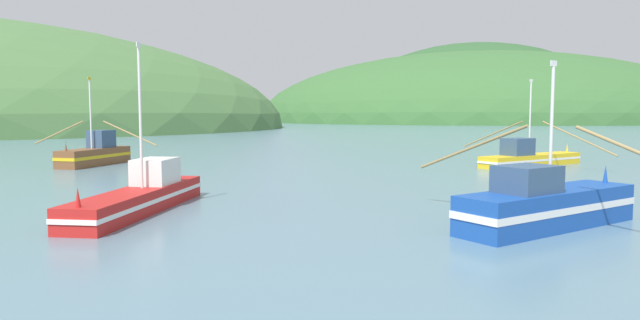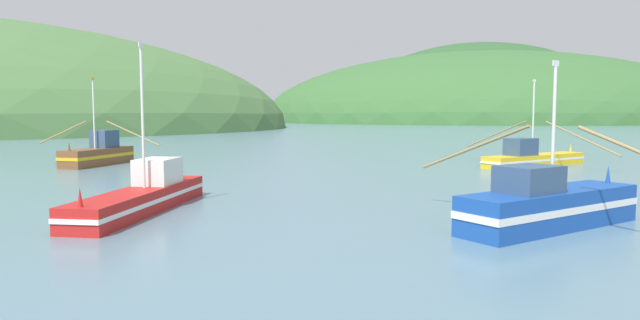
# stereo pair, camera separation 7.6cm
# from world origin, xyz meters

# --- Properties ---
(hill_mid_right) EXTENTS (121.46, 97.17, 67.78)m
(hill_mid_right) POSITION_xyz_m (68.73, 245.74, 0.00)
(hill_mid_right) COLOR #2D562D
(hill_mid_right) RESTS_ON ground
(hill_far_center) EXTENTS (190.81, 152.65, 58.31)m
(hill_far_center) POSITION_xyz_m (69.46, 239.60, 0.00)
(hill_far_center) COLOR #386633
(hill_far_center) RESTS_ON ground
(fishing_boat_brown) EXTENTS (10.73, 7.51, 6.93)m
(fishing_boat_brown) POSITION_xyz_m (-17.97, 40.41, 0.92)
(fishing_boat_brown) COLOR brown
(fishing_boat_brown) RESTS_ON ground
(fishing_boat_red) EXTENTS (3.15, 10.44, 7.17)m
(fishing_boat_red) POSITION_xyz_m (-7.77, 19.51, 0.68)
(fishing_boat_red) COLOR red
(fishing_boat_red) RESTS_ON ground
(fishing_boat_blue) EXTENTS (7.98, 10.97, 6.10)m
(fishing_boat_blue) POSITION_xyz_m (8.19, 15.86, 0.86)
(fishing_boat_blue) COLOR #19479E
(fishing_boat_blue) RESTS_ON ground
(fishing_boat_yellow) EXTENTS (9.71, 11.47, 6.75)m
(fishing_boat_yellow) POSITION_xyz_m (16.27, 39.72, 0.69)
(fishing_boat_yellow) COLOR gold
(fishing_boat_yellow) RESTS_ON ground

